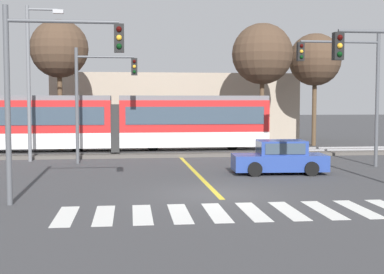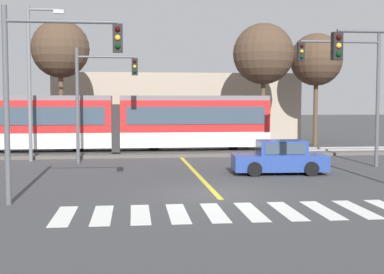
{
  "view_description": "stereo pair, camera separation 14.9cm",
  "coord_description": "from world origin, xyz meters",
  "px_view_note": "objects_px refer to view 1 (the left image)",
  "views": [
    {
      "loc": [
        -3.25,
        -18.58,
        3.33
      ],
      "look_at": [
        -0.08,
        6.34,
        1.6
      ],
      "focal_mm": 50.0,
      "sensor_mm": 36.0,
      "label": 1
    },
    {
      "loc": [
        -3.1,
        -18.59,
        3.33
      ],
      "look_at": [
        -0.08,
        6.34,
        1.6
      ],
      "focal_mm": 50.0,
      "sensor_mm": 36.0,
      "label": 2
    }
  ],
  "objects_px": {
    "traffic_light_mid_right": "(352,78)",
    "bare_tree_east": "(262,54)",
    "traffic_light_near_left": "(47,75)",
    "bare_tree_far_east": "(315,60)",
    "sedan_crossing": "(280,158)",
    "street_lamp_west": "(32,74)",
    "light_rail_tram": "(115,121)",
    "bare_tree_west": "(59,49)",
    "traffic_light_far_left": "(97,88)"
  },
  "relations": [
    {
      "from": "traffic_light_mid_right",
      "to": "bare_tree_east",
      "type": "height_order",
      "value": "bare_tree_east"
    },
    {
      "from": "traffic_light_near_left",
      "to": "bare_tree_far_east",
      "type": "xyz_separation_m",
      "value": [
        16.24,
        20.29,
        2.12
      ]
    },
    {
      "from": "sedan_crossing",
      "to": "street_lamp_west",
      "type": "xyz_separation_m",
      "value": [
        -11.91,
        6.39,
        4.05
      ]
    },
    {
      "from": "light_rail_tram",
      "to": "sedan_crossing",
      "type": "relative_size",
      "value": 4.3
    },
    {
      "from": "bare_tree_far_east",
      "to": "light_rail_tram",
      "type": "bearing_deg",
      "value": -160.65
    },
    {
      "from": "traffic_light_near_left",
      "to": "traffic_light_mid_right",
      "type": "bearing_deg",
      "value": 30.24
    },
    {
      "from": "bare_tree_west",
      "to": "bare_tree_east",
      "type": "bearing_deg",
      "value": -0.86
    },
    {
      "from": "traffic_light_near_left",
      "to": "bare_tree_west",
      "type": "height_order",
      "value": "bare_tree_west"
    },
    {
      "from": "traffic_light_mid_right",
      "to": "bare_tree_far_east",
      "type": "distance_m",
      "value": 12.76
    },
    {
      "from": "sedan_crossing",
      "to": "traffic_light_near_left",
      "type": "bearing_deg",
      "value": -147.46
    },
    {
      "from": "sedan_crossing",
      "to": "bare_tree_west",
      "type": "bearing_deg",
      "value": 130.81
    },
    {
      "from": "bare_tree_east",
      "to": "bare_tree_west",
      "type": "bearing_deg",
      "value": 179.14
    },
    {
      "from": "bare_tree_west",
      "to": "sedan_crossing",
      "type": "bearing_deg",
      "value": -49.19
    },
    {
      "from": "light_rail_tram",
      "to": "bare_tree_east",
      "type": "relative_size",
      "value": 2.14
    },
    {
      "from": "traffic_light_mid_right",
      "to": "bare_tree_far_east",
      "type": "xyz_separation_m",
      "value": [
        2.62,
        12.35,
        1.83
      ]
    },
    {
      "from": "sedan_crossing",
      "to": "traffic_light_near_left",
      "type": "relative_size",
      "value": 0.68
    },
    {
      "from": "traffic_light_mid_right",
      "to": "bare_tree_east",
      "type": "xyz_separation_m",
      "value": [
        -1.71,
        10.84,
        2.08
      ]
    },
    {
      "from": "traffic_light_far_left",
      "to": "traffic_light_mid_right",
      "type": "bearing_deg",
      "value": -14.05
    },
    {
      "from": "bare_tree_west",
      "to": "traffic_light_mid_right",
      "type": "bearing_deg",
      "value": -35.6
    },
    {
      "from": "traffic_light_near_left",
      "to": "traffic_light_far_left",
      "type": "height_order",
      "value": "traffic_light_near_left"
    },
    {
      "from": "bare_tree_west",
      "to": "bare_tree_east",
      "type": "relative_size",
      "value": 1.0
    },
    {
      "from": "bare_tree_east",
      "to": "traffic_light_near_left",
      "type": "bearing_deg",
      "value": -122.37
    },
    {
      "from": "street_lamp_west",
      "to": "bare_tree_far_east",
      "type": "height_order",
      "value": "street_lamp_west"
    },
    {
      "from": "traffic_light_near_left",
      "to": "bare_tree_west",
      "type": "distance_m",
      "value": 19.24
    },
    {
      "from": "traffic_light_far_left",
      "to": "street_lamp_west",
      "type": "xyz_separation_m",
      "value": [
        -3.54,
        1.3,
        0.79
      ]
    },
    {
      "from": "traffic_light_mid_right",
      "to": "bare_tree_west",
      "type": "distance_m",
      "value": 19.11
    },
    {
      "from": "light_rail_tram",
      "to": "bare_tree_east",
      "type": "bearing_deg",
      "value": 19.41
    },
    {
      "from": "sedan_crossing",
      "to": "traffic_light_far_left",
      "type": "distance_m",
      "value": 10.33
    },
    {
      "from": "bare_tree_west",
      "to": "bare_tree_far_east",
      "type": "height_order",
      "value": "bare_tree_west"
    },
    {
      "from": "light_rail_tram",
      "to": "traffic_light_far_left",
      "type": "height_order",
      "value": "traffic_light_far_left"
    },
    {
      "from": "sedan_crossing",
      "to": "bare_tree_far_east",
      "type": "height_order",
      "value": "bare_tree_far_east"
    },
    {
      "from": "traffic_light_mid_right",
      "to": "bare_tree_west",
      "type": "xyz_separation_m",
      "value": [
        -15.43,
        11.04,
        2.28
      ]
    },
    {
      "from": "traffic_light_far_left",
      "to": "bare_tree_east",
      "type": "height_order",
      "value": "bare_tree_east"
    },
    {
      "from": "traffic_light_far_left",
      "to": "light_rail_tram",
      "type": "bearing_deg",
      "value": 78.47
    },
    {
      "from": "sedan_crossing",
      "to": "bare_tree_west",
      "type": "relative_size",
      "value": 0.5
    },
    {
      "from": "traffic_light_mid_right",
      "to": "street_lamp_west",
      "type": "xyz_separation_m",
      "value": [
        -16.12,
        4.45,
        0.33
      ]
    },
    {
      "from": "bare_tree_east",
      "to": "bare_tree_far_east",
      "type": "bearing_deg",
      "value": 19.22
    },
    {
      "from": "traffic_light_mid_right",
      "to": "bare_tree_west",
      "type": "bearing_deg",
      "value": 144.4
    },
    {
      "from": "bare_tree_east",
      "to": "bare_tree_far_east",
      "type": "xyz_separation_m",
      "value": [
        4.33,
        1.51,
        -0.25
      ]
    },
    {
      "from": "traffic_light_far_left",
      "to": "bare_tree_west",
      "type": "relative_size",
      "value": 0.7
    },
    {
      "from": "light_rail_tram",
      "to": "bare_tree_west",
      "type": "relative_size",
      "value": 2.14
    },
    {
      "from": "traffic_light_near_left",
      "to": "street_lamp_west",
      "type": "height_order",
      "value": "street_lamp_west"
    },
    {
      "from": "traffic_light_far_left",
      "to": "bare_tree_east",
      "type": "distance_m",
      "value": 13.56
    },
    {
      "from": "street_lamp_west",
      "to": "bare_tree_east",
      "type": "bearing_deg",
      "value": 23.92
    },
    {
      "from": "traffic_light_far_left",
      "to": "bare_tree_west",
      "type": "height_order",
      "value": "bare_tree_west"
    },
    {
      "from": "light_rail_tram",
      "to": "traffic_light_far_left",
      "type": "bearing_deg",
      "value": -101.53
    },
    {
      "from": "sedan_crossing",
      "to": "traffic_light_mid_right",
      "type": "xyz_separation_m",
      "value": [
        4.22,
        1.94,
        3.72
      ]
    },
    {
      "from": "traffic_light_near_left",
      "to": "bare_tree_east",
      "type": "bearing_deg",
      "value": 57.63
    },
    {
      "from": "sedan_crossing",
      "to": "bare_tree_east",
      "type": "xyz_separation_m",
      "value": [
        2.5,
        12.78,
        5.8
      ]
    },
    {
      "from": "traffic_light_near_left",
      "to": "traffic_light_mid_right",
      "type": "relative_size",
      "value": 0.93
    }
  ]
}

